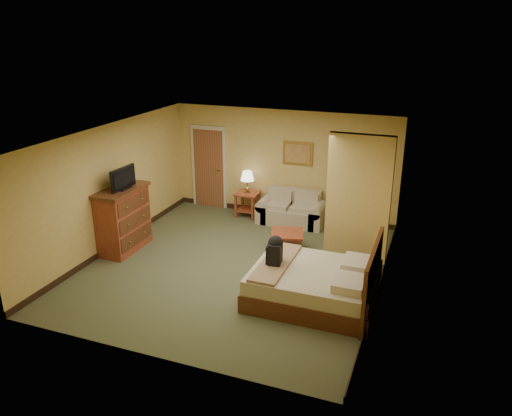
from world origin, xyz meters
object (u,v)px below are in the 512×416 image
at_px(loveseat, 291,213).
at_px(bed, 318,284).
at_px(coffee_table, 287,238).
at_px(dresser, 123,219).

height_order(loveseat, bed, bed).
bearing_deg(coffee_table, bed, -57.97).
bearing_deg(dresser, bed, -8.19).
distance_m(dresser, bed, 4.35).
bearing_deg(dresser, loveseat, 42.80).
bearing_deg(loveseat, bed, -66.00).
height_order(coffee_table, bed, bed).
relative_size(coffee_table, dresser, 0.60).
xyz_separation_m(dresser, bed, (4.29, -0.62, -0.36)).
bearing_deg(loveseat, dresser, -137.20).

